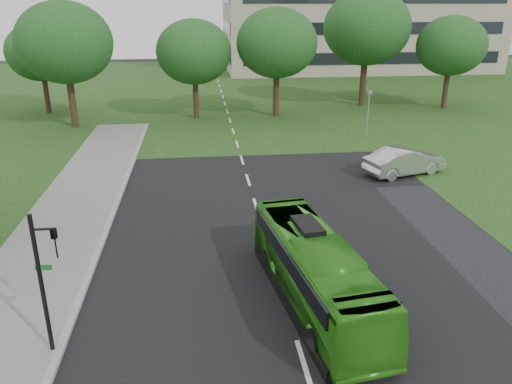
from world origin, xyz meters
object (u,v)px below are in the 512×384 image
(tree_park_d, at_px, (367,28))
(sedan, at_px, (404,161))
(traffic_light, at_px, (45,275))
(tree_park_c, at_px, (277,43))
(camera_pole, at_px, (368,108))
(tree_park_f, at_px, (40,52))
(tree_park_a, at_px, (65,43))
(bus, at_px, (315,270))
(tree_park_e, at_px, (451,46))
(tree_park_b, at_px, (194,52))

(tree_park_d, bearing_deg, sedan, -101.26)
(traffic_light, bearing_deg, tree_park_c, 86.24)
(tree_park_c, relative_size, camera_pole, 2.60)
(tree_park_f, xyz_separation_m, traffic_light, (9.65, -36.05, -2.92))
(tree_park_a, xyz_separation_m, tree_park_c, (17.38, 2.60, -0.36))
(tree_park_a, distance_m, tree_park_f, 7.50)
(tree_park_f, xyz_separation_m, bus, (17.81, -34.25, -4.33))
(tree_park_f, bearing_deg, tree_park_a, -59.21)
(traffic_light, bearing_deg, camera_pole, 69.53)
(tree_park_c, distance_m, tree_park_d, 10.25)
(tree_park_c, relative_size, tree_park_e, 1.09)
(tree_park_c, distance_m, tree_park_e, 17.14)
(tree_park_a, height_order, bus, tree_park_a)
(tree_park_d, height_order, traffic_light, tree_park_d)
(tree_park_b, bearing_deg, camera_pole, -34.37)
(tree_park_c, xyz_separation_m, tree_park_f, (-21.17, 3.75, -0.89))
(tree_park_a, bearing_deg, tree_park_d, 13.71)
(tree_park_b, xyz_separation_m, traffic_light, (-4.23, -32.17, -3.14))
(tree_park_d, height_order, tree_park_e, tree_park_d)
(tree_park_b, relative_size, tree_park_c, 0.90)
(tree_park_e, distance_m, tree_park_f, 38.27)
(bus, xyz_separation_m, camera_pole, (9.00, 21.53, 1.14))
(tree_park_a, xyz_separation_m, traffic_light, (5.87, -29.70, -4.17))
(tree_park_b, relative_size, bus, 0.98)
(tree_park_f, bearing_deg, traffic_light, -75.01)
(tree_park_f, height_order, bus, tree_park_f)
(tree_park_d, distance_m, bus, 37.25)
(tree_park_d, relative_size, camera_pole, 3.04)
(tree_park_b, height_order, tree_park_f, tree_park_b)
(sedan, xyz_separation_m, traffic_light, (-16.63, -14.71, 1.80))
(camera_pole, bearing_deg, tree_park_a, -178.64)
(tree_park_f, distance_m, bus, 38.85)
(tree_park_e, bearing_deg, tree_park_c, -174.41)
(sedan, bearing_deg, traffic_light, 113.77)
(bus, bearing_deg, sedan, 48.87)
(bus, bearing_deg, camera_pole, 59.45)
(tree_park_b, bearing_deg, bus, -82.64)
(tree_park_d, distance_m, sedan, 22.95)
(tree_park_b, height_order, bus, tree_park_b)
(bus, bearing_deg, traffic_light, -175.41)
(tree_park_d, bearing_deg, tree_park_a, -166.29)
(tree_park_e, xyz_separation_m, bus, (-20.40, -32.16, -4.72))
(tree_park_d, distance_m, tree_park_e, 8.13)
(tree_park_a, bearing_deg, traffic_light, -78.82)
(tree_park_a, relative_size, tree_park_e, 1.15)
(tree_park_a, xyz_separation_m, tree_park_d, (26.78, 6.53, 0.71))
(tree_park_d, bearing_deg, bus, -110.33)
(tree_park_e, xyz_separation_m, sedan, (-11.94, -19.26, -5.11))
(bus, bearing_deg, tree_park_b, 89.50)
(tree_park_c, distance_m, tree_park_f, 21.52)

